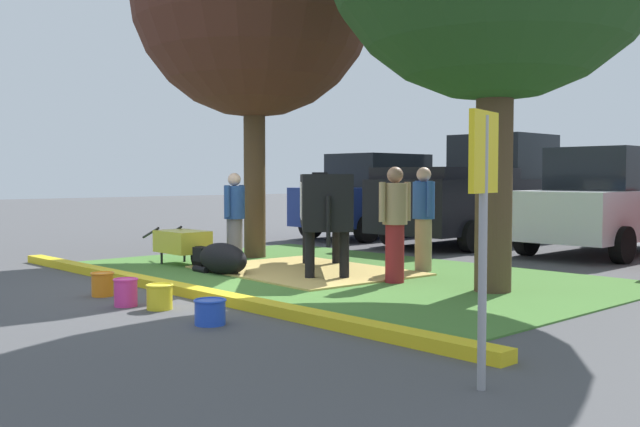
{
  "coord_description": "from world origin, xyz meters",
  "views": [
    {
      "loc": [
        8.08,
        -5.89,
        1.48
      ],
      "look_at": [
        -0.2,
        1.81,
        0.9
      ],
      "focal_mm": 40.79,
      "sensor_mm": 36.0,
      "label": 1
    }
  ],
  "objects_px": {
    "wheelbarrow": "(183,242)",
    "bucket_blue": "(210,311)",
    "person_visitor_far": "(423,216)",
    "sedan_blue": "(379,197)",
    "calf_lying": "(221,259)",
    "cow_holstein": "(324,201)",
    "pickup_truck_black": "(482,193)",
    "person_handler": "(395,221)",
    "parking_sign": "(483,194)",
    "bucket_yellow": "(160,296)",
    "hatchback_white": "(609,202)",
    "bucket_orange": "(102,284)",
    "person_visitor_near": "(235,217)",
    "bucket_pink": "(126,292)"
  },
  "relations": [
    {
      "from": "cow_holstein",
      "to": "person_handler",
      "type": "xyz_separation_m",
      "value": [
        1.6,
        -0.16,
        -0.23
      ]
    },
    {
      "from": "wheelbarrow",
      "to": "sedan_blue",
      "type": "height_order",
      "value": "sedan_blue"
    },
    {
      "from": "person_visitor_far",
      "to": "bucket_orange",
      "type": "height_order",
      "value": "person_visitor_far"
    },
    {
      "from": "bucket_orange",
      "to": "cow_holstein",
      "type": "bearing_deg",
      "value": 87.1
    },
    {
      "from": "person_visitor_far",
      "to": "bucket_orange",
      "type": "bearing_deg",
      "value": -105.26
    },
    {
      "from": "wheelbarrow",
      "to": "bucket_pink",
      "type": "bearing_deg",
      "value": -42.11
    },
    {
      "from": "bucket_orange",
      "to": "calf_lying",
      "type": "bearing_deg",
      "value": 105.89
    },
    {
      "from": "person_visitor_near",
      "to": "parking_sign",
      "type": "xyz_separation_m",
      "value": [
        6.81,
        -2.88,
        0.54
      ]
    },
    {
      "from": "bucket_blue",
      "to": "bucket_orange",
      "type": "bearing_deg",
      "value": 179.69
    },
    {
      "from": "person_handler",
      "to": "bucket_orange",
      "type": "relative_size",
      "value": 5.45
    },
    {
      "from": "cow_holstein",
      "to": "person_visitor_far",
      "type": "distance_m",
      "value": 1.55
    },
    {
      "from": "pickup_truck_black",
      "to": "person_visitor_far",
      "type": "bearing_deg",
      "value": -64.98
    },
    {
      "from": "bucket_yellow",
      "to": "bucket_blue",
      "type": "xyz_separation_m",
      "value": [
        1.08,
        -0.06,
        -0.01
      ]
    },
    {
      "from": "person_visitor_near",
      "to": "person_visitor_far",
      "type": "height_order",
      "value": "person_visitor_far"
    },
    {
      "from": "person_visitor_near",
      "to": "wheelbarrow",
      "type": "distance_m",
      "value": 0.96
    },
    {
      "from": "person_visitor_far",
      "to": "wheelbarrow",
      "type": "xyz_separation_m",
      "value": [
        -3.23,
        -2.26,
        -0.48
      ]
    },
    {
      "from": "person_handler",
      "to": "person_visitor_near",
      "type": "distance_m",
      "value": 3.14
    },
    {
      "from": "bucket_blue",
      "to": "hatchback_white",
      "type": "xyz_separation_m",
      "value": [
        -0.41,
        9.42,
        0.85
      ]
    },
    {
      "from": "parking_sign",
      "to": "hatchback_white",
      "type": "distance_m",
      "value": 9.96
    },
    {
      "from": "calf_lying",
      "to": "cow_holstein",
      "type": "bearing_deg",
      "value": 58.87
    },
    {
      "from": "person_visitor_near",
      "to": "bucket_blue",
      "type": "height_order",
      "value": "person_visitor_near"
    },
    {
      "from": "pickup_truck_black",
      "to": "hatchback_white",
      "type": "distance_m",
      "value": 2.9
    },
    {
      "from": "person_handler",
      "to": "person_visitor_far",
      "type": "relative_size",
      "value": 0.99
    },
    {
      "from": "bucket_pink",
      "to": "sedan_blue",
      "type": "bearing_deg",
      "value": 116.19
    },
    {
      "from": "wheelbarrow",
      "to": "sedan_blue",
      "type": "distance_m",
      "value": 6.89
    },
    {
      "from": "bucket_blue",
      "to": "pickup_truck_black",
      "type": "relative_size",
      "value": 0.06
    },
    {
      "from": "cow_holstein",
      "to": "wheelbarrow",
      "type": "xyz_separation_m",
      "value": [
        -2.14,
        -1.18,
        -0.71
      ]
    },
    {
      "from": "person_visitor_near",
      "to": "hatchback_white",
      "type": "relative_size",
      "value": 0.35
    },
    {
      "from": "bucket_yellow",
      "to": "hatchback_white",
      "type": "bearing_deg",
      "value": 85.88
    },
    {
      "from": "calf_lying",
      "to": "parking_sign",
      "type": "bearing_deg",
      "value": -19.19
    },
    {
      "from": "sedan_blue",
      "to": "pickup_truck_black",
      "type": "distance_m",
      "value": 2.75
    },
    {
      "from": "pickup_truck_black",
      "to": "bucket_orange",
      "type": "bearing_deg",
      "value": -84.24
    },
    {
      "from": "sedan_blue",
      "to": "person_visitor_near",
      "type": "bearing_deg",
      "value": -68.83
    },
    {
      "from": "bucket_blue",
      "to": "pickup_truck_black",
      "type": "height_order",
      "value": "pickup_truck_black"
    },
    {
      "from": "person_handler",
      "to": "sedan_blue",
      "type": "height_order",
      "value": "sedan_blue"
    },
    {
      "from": "cow_holstein",
      "to": "parking_sign",
      "type": "relative_size",
      "value": 1.36
    },
    {
      "from": "wheelbarrow",
      "to": "bucket_blue",
      "type": "height_order",
      "value": "wheelbarrow"
    },
    {
      "from": "person_visitor_near",
      "to": "wheelbarrow",
      "type": "height_order",
      "value": "person_visitor_near"
    },
    {
      "from": "bucket_blue",
      "to": "sedan_blue",
      "type": "distance_m",
      "value": 10.91
    },
    {
      "from": "person_visitor_far",
      "to": "sedan_blue",
      "type": "relative_size",
      "value": 0.37
    },
    {
      "from": "person_handler",
      "to": "pickup_truck_black",
      "type": "height_order",
      "value": "pickup_truck_black"
    },
    {
      "from": "person_visitor_far",
      "to": "wheelbarrow",
      "type": "height_order",
      "value": "person_visitor_far"
    },
    {
      "from": "calf_lying",
      "to": "pickup_truck_black",
      "type": "distance_m",
      "value": 7.26
    },
    {
      "from": "bucket_orange",
      "to": "bucket_blue",
      "type": "distance_m",
      "value": 2.35
    },
    {
      "from": "wheelbarrow",
      "to": "pickup_truck_black",
      "type": "xyz_separation_m",
      "value": [
        1.01,
        7.03,
        0.73
      ]
    },
    {
      "from": "calf_lying",
      "to": "bucket_orange",
      "type": "xyz_separation_m",
      "value": [
        0.63,
        -2.23,
        -0.08
      ]
    },
    {
      "from": "person_handler",
      "to": "bucket_yellow",
      "type": "distance_m",
      "value": 3.48
    },
    {
      "from": "parking_sign",
      "to": "bucket_blue",
      "type": "relative_size",
      "value": 5.82
    },
    {
      "from": "bucket_pink",
      "to": "pickup_truck_black",
      "type": "xyz_separation_m",
      "value": [
        -1.79,
        9.55,
        0.95
      ]
    },
    {
      "from": "cow_holstein",
      "to": "person_handler",
      "type": "height_order",
      "value": "person_handler"
    }
  ]
}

